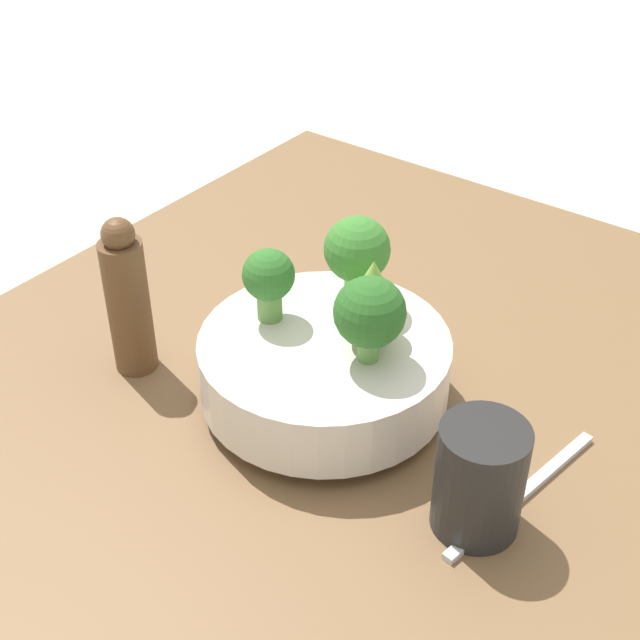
{
  "coord_description": "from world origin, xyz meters",
  "views": [
    {
      "loc": [
        -0.54,
        -0.38,
        0.59
      ],
      "look_at": [
        -0.03,
        0.0,
        0.12
      ],
      "focal_mm": 50.0,
      "sensor_mm": 36.0,
      "label": 1
    }
  ],
  "objects_px": {
    "cup": "(480,479)",
    "pepper_mill": "(128,299)",
    "fork": "(522,494)",
    "bowl": "(320,365)"
  },
  "relations": [
    {
      "from": "cup",
      "to": "fork",
      "type": "relative_size",
      "value": 0.5
    },
    {
      "from": "pepper_mill",
      "to": "cup",
      "type": "bearing_deg",
      "value": -87.03
    },
    {
      "from": "cup",
      "to": "pepper_mill",
      "type": "distance_m",
      "value": 0.37
    },
    {
      "from": "cup",
      "to": "pepper_mill",
      "type": "bearing_deg",
      "value": 92.97
    },
    {
      "from": "bowl",
      "to": "fork",
      "type": "height_order",
      "value": "bowl"
    },
    {
      "from": "bowl",
      "to": "cup",
      "type": "relative_size",
      "value": 2.32
    },
    {
      "from": "cup",
      "to": "pepper_mill",
      "type": "xyz_separation_m",
      "value": [
        -0.02,
        0.37,
        0.03
      ]
    },
    {
      "from": "cup",
      "to": "fork",
      "type": "distance_m",
      "value": 0.07
    },
    {
      "from": "bowl",
      "to": "pepper_mill",
      "type": "height_order",
      "value": "pepper_mill"
    },
    {
      "from": "bowl",
      "to": "cup",
      "type": "xyz_separation_m",
      "value": [
        -0.05,
        -0.19,
        0.01
      ]
    }
  ]
}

